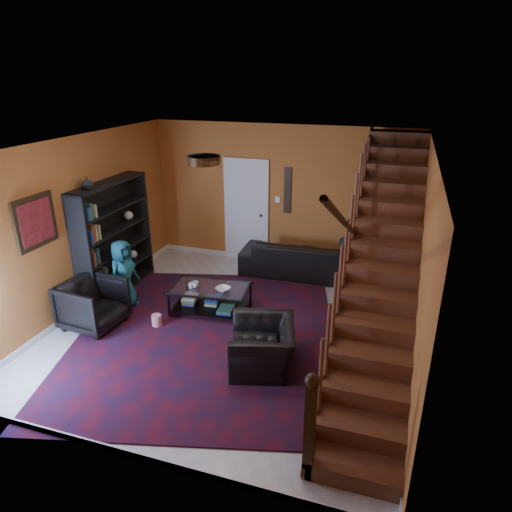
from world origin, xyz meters
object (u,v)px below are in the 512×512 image
(bookshelf, at_px, (114,240))
(coffee_table, at_px, (210,298))
(sofa, at_px, (302,258))
(armchair_left, at_px, (93,304))
(armchair_right, at_px, (262,346))

(bookshelf, height_order, coffee_table, bookshelf)
(coffee_table, bearing_deg, bookshelf, 171.98)
(coffee_table, bearing_deg, sofa, 61.22)
(armchair_left, bearing_deg, bookshelf, 21.88)
(bookshelf, relative_size, armchair_left, 2.38)
(armchair_right, relative_size, coffee_table, 0.74)
(armchair_left, distance_m, coffee_table, 1.81)
(sofa, relative_size, armchair_left, 2.77)
(armchair_left, distance_m, armchair_right, 2.80)
(bookshelf, height_order, armchair_left, bookshelf)
(armchair_right, xyz_separation_m, coffee_table, (-1.24, 1.13, -0.04))
(armchair_right, height_order, coffee_table, armchair_right)
(bookshelf, distance_m, armchair_right, 3.50)
(bookshelf, relative_size, sofa, 0.86)
(armchair_left, bearing_deg, sofa, -36.61)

